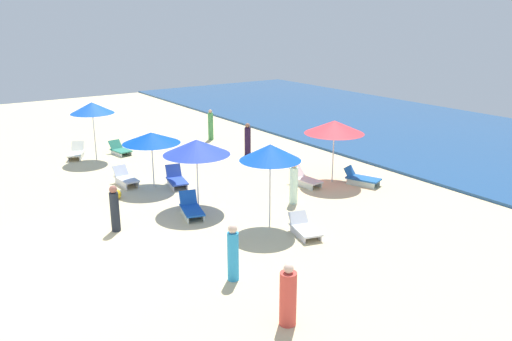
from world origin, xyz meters
TOP-DOWN VIEW (x-y plane):
  - ground_plane at (0.00, 0.00)m, footprint 60.00×60.00m
  - ocean at (0.00, 22.27)m, footprint 60.00×15.47m
  - umbrella_0 at (-10.16, 4.33)m, footprint 2.02×2.02m
  - lounge_chair_0_0 at (-11.04, 3.63)m, footprint 1.51×1.17m
  - lounge_chair_0_1 at (-10.53, 5.63)m, footprint 1.34×0.84m
  - umbrella_1 at (-1.26, 11.37)m, footprint 2.45×2.45m
  - lounge_chair_1_0 at (-0.30, 12.08)m, footprint 1.58×1.13m
  - lounge_chair_1_1 at (-1.51, 10.10)m, footprint 1.51×0.71m
  - umbrella_2 at (-4.85, 4.95)m, footprint 2.30×2.30m
  - lounge_chair_2_0 at (-4.43, 5.75)m, footprint 1.44×0.90m
  - lounge_chair_2_1 at (-5.70, 4.09)m, footprint 1.45×0.65m
  - umbrella_3 at (-1.74, 5.31)m, footprint 2.38×2.38m
  - lounge_chair_3_0 at (-1.16, 4.72)m, footprint 1.52×0.96m
  - umbrella_4 at (1.15, 6.41)m, footprint 1.99×1.99m
  - lounge_chair_4_0 at (2.31, 6.92)m, footprint 1.46×0.94m
  - beachgoer_1 at (-0.13, 8.41)m, footprint 0.43×0.43m
  - beachgoer_2 at (-10.68, 10.92)m, footprint 0.34×0.34m
  - beachgoer_3 at (-6.78, 10.79)m, footprint 0.35×0.35m
  - beachgoer_4 at (3.52, 3.51)m, footprint 0.37×0.37m
  - beachgoer_5 at (5.95, 3.44)m, footprint 0.54×0.54m
  - beachgoer_6 at (-1.36, 2.10)m, footprint 0.35×0.35m
  - beach_ball_1 at (-4.26, 3.16)m, footprint 0.38×0.38m
  - beach_ball_2 at (-8.75, 9.06)m, footprint 0.25×0.25m

SIDE VIEW (x-z plane):
  - ground_plane at x=0.00m, z-range 0.00..0.00m
  - ocean at x=0.00m, z-range 0.00..0.12m
  - beach_ball_2 at x=-8.75m, z-range 0.00..0.25m
  - beach_ball_1 at x=-4.26m, z-range 0.00..0.38m
  - lounge_chair_4_0 at x=2.31m, z-range -0.07..0.52m
  - lounge_chair_0_1 at x=-10.53m, z-range -0.09..0.55m
  - lounge_chair_0_0 at x=-11.04m, z-range -0.09..0.61m
  - lounge_chair_1_0 at x=-0.30m, z-range -0.07..0.60m
  - lounge_chair_3_0 at x=-1.16m, z-range -0.11..0.64m
  - lounge_chair_1_1 at x=-1.51m, z-range -0.09..0.62m
  - lounge_chair_2_0 at x=-4.43m, z-range -0.12..0.65m
  - lounge_chair_2_1 at x=-5.70m, z-range -0.07..0.62m
  - beachgoer_5 at x=5.95m, z-range -0.07..1.44m
  - beachgoer_6 at x=-1.36m, z-range -0.03..1.51m
  - beachgoer_4 at x=3.52m, z-range -0.03..1.53m
  - beachgoer_1 at x=-0.13m, z-range -0.04..1.56m
  - beachgoer_3 at x=-6.78m, z-range -0.04..1.57m
  - beachgoer_2 at x=-10.68m, z-range -0.04..1.65m
  - umbrella_2 at x=-4.85m, z-range 0.90..3.15m
  - umbrella_3 at x=-1.74m, z-range 0.99..3.51m
  - umbrella_1 at x=-1.26m, z-range 1.03..3.61m
  - umbrella_0 at x=-10.16m, z-range 1.12..3.90m
  - umbrella_4 at x=1.15m, z-range 1.13..3.92m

